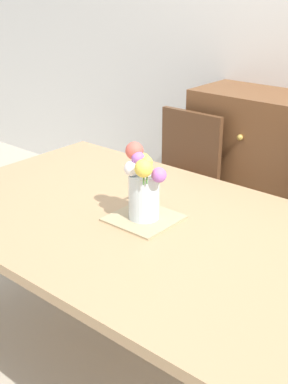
% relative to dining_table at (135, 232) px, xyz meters
% --- Properties ---
extents(ground_plane, '(12.00, 12.00, 0.00)m').
position_rel_dining_table_xyz_m(ground_plane, '(0.00, 0.00, -0.66)').
color(ground_plane, '#B7AD99').
extents(dining_table, '(1.84, 1.15, 0.73)m').
position_rel_dining_table_xyz_m(dining_table, '(0.00, 0.00, 0.00)').
color(dining_table, tan).
rests_on(dining_table, ground_plane).
extents(chair_left, '(0.42, 0.42, 0.90)m').
position_rel_dining_table_xyz_m(chair_left, '(-0.45, 0.92, -0.14)').
color(chair_left, brown).
rests_on(chair_left, ground_plane).
extents(placemat, '(0.26, 0.26, 0.01)m').
position_rel_dining_table_xyz_m(placemat, '(0.04, 0.01, 0.07)').
color(placemat, tan).
rests_on(placemat, dining_table).
extents(flower_vase, '(0.19, 0.20, 0.31)m').
position_rel_dining_table_xyz_m(flower_vase, '(0.04, 0.00, 0.23)').
color(flower_vase, silver).
rests_on(flower_vase, placemat).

